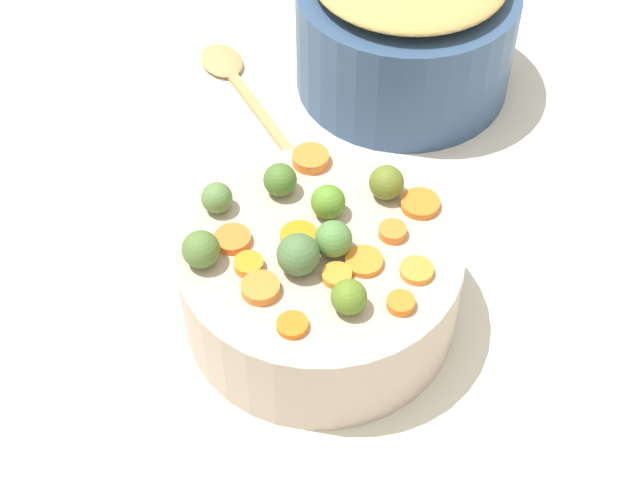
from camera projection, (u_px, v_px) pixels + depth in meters
The scene contains 24 objects.
tabletop at pixel (334, 337), 0.97m from camera, with size 2.40×2.40×0.02m, color silver.
serving_bowl_carrots at pixel (320, 281), 0.94m from camera, with size 0.28×0.28×0.11m, color #BBAA96.
metal_pot at pixel (405, 37), 1.17m from camera, with size 0.27×0.27×0.14m, color #304A6F.
carrot_slice_0 at pixel (393, 232), 0.90m from camera, with size 0.03×0.03×0.01m, color orange.
carrot_slice_1 at pixel (401, 303), 0.85m from camera, with size 0.03×0.03×0.01m, color orange.
carrot_slice_2 at pixel (332, 276), 0.87m from camera, with size 0.03×0.03×0.01m, color orange.
carrot_slice_3 at pixel (311, 158), 0.97m from camera, with size 0.04×0.04×0.01m, color orange.
carrot_slice_4 at pixel (417, 270), 0.87m from camera, with size 0.03×0.03×0.01m, color orange.
carrot_slice_5 at pixel (292, 325), 0.83m from camera, with size 0.03×0.03×0.01m, color orange.
carrot_slice_6 at pixel (420, 204), 0.93m from camera, with size 0.04×0.04×0.01m, color orange.
carrot_slice_7 at pixel (233, 239), 0.90m from camera, with size 0.04×0.04×0.01m, color orange.
carrot_slice_8 at pixel (364, 263), 0.88m from camera, with size 0.04×0.04×0.01m, color orange.
carrot_slice_9 at pixel (249, 264), 0.88m from camera, with size 0.03×0.03×0.01m, color orange.
carrot_slice_10 at pixel (299, 236), 0.90m from camera, with size 0.04×0.04×0.01m, color orange.
carrot_slice_11 at pixel (260, 288), 0.86m from camera, with size 0.04×0.04×0.01m, color orange.
brussels_sprout_0 at pixel (327, 202), 0.91m from camera, with size 0.03×0.03×0.03m, color #558729.
brussels_sprout_1 at pixel (349, 297), 0.84m from camera, with size 0.03×0.03×0.03m, color #597B24.
brussels_sprout_2 at pixel (280, 180), 0.93m from camera, with size 0.03×0.03×0.03m, color #456D2B.
brussels_sprout_3 at pixel (298, 255), 0.86m from camera, with size 0.04×0.04×0.04m, color #486D3D.
brussels_sprout_4 at pixel (201, 249), 0.87m from camera, with size 0.04×0.04×0.04m, color #4F7133.
brussels_sprout_5 at pixel (386, 183), 0.93m from camera, with size 0.04×0.04×0.04m, color #5F7024.
brussels_sprout_6 at pixel (330, 239), 0.88m from camera, with size 0.04×0.04×0.04m, color #51833E.
brussels_sprout_7 at pixel (217, 198), 0.92m from camera, with size 0.03×0.03×0.03m, color #557D41.
wooden_spoon at pixel (239, 85), 1.21m from camera, with size 0.16×0.31×0.01m.
Camera 1 is at (0.07, 0.56, 0.81)m, focal length 52.31 mm.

